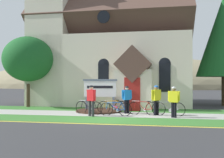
{
  "coord_description": "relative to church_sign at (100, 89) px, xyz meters",
  "views": [
    {
      "loc": [
        2.54,
        -12.6,
        1.89
      ],
      "look_at": [
        -0.22,
        3.19,
        2.0
      ],
      "focal_mm": 40.9,
      "sensor_mm": 36.0,
      "label": 1
    }
  ],
  "objects": [
    {
      "name": "bicycle_green",
      "position": [
        -0.27,
        -1.68,
        -0.97
      ],
      "size": [
        1.69,
        0.55,
        0.83
      ],
      "color": "black",
      "rests_on": "ground"
    },
    {
      "name": "church_sign",
      "position": [
        0.0,
        0.0,
        0.0
      ],
      "size": [
        2.18,
        0.15,
        1.99
      ],
      "color": "slate",
      "rests_on": "ground"
    },
    {
      "name": "cyclist_in_orange_jersey",
      "position": [
        4.37,
        -2.27,
        -0.43
      ],
      "size": [
        0.58,
        0.42,
        1.59
      ],
      "color": "black",
      "rests_on": "ground"
    },
    {
      "name": "yard_deciduous_tree",
      "position": [
        -5.67,
        1.52,
        2.11
      ],
      "size": [
        3.61,
        3.61,
        5.1
      ],
      "color": "#3D2D1E",
      "rests_on": "ground"
    },
    {
      "name": "church_building",
      "position": [
        -0.62,
        5.61,
        3.39
      ],
      "size": [
        12.53,
        9.97,
        12.88
      ],
      "color": "beige",
      "rests_on": "ground"
    },
    {
      "name": "sidewalk_slab",
      "position": [
        -0.16,
        -1.46,
        -1.35
      ],
      "size": [
        32.0,
        2.2,
        0.01
      ],
      "primitive_type": "cube",
      "color": "#A8A59E",
      "rests_on": "ground"
    },
    {
      "name": "bicycle_white",
      "position": [
        1.32,
        -2.01,
        -0.98
      ],
      "size": [
        1.74,
        0.09,
        0.8
      ],
      "color": "black",
      "rests_on": "ground"
    },
    {
      "name": "ground",
      "position": [
        0.96,
        0.96,
        -1.35
      ],
      "size": [
        140.0,
        140.0,
        0.0
      ],
      "primitive_type": "plane",
      "color": "#333335"
    },
    {
      "name": "curb_paint_stripe",
      "position": [
        -0.16,
        -4.8,
        -1.35
      ],
      "size": [
        28.0,
        0.16,
        0.01
      ],
      "primitive_type": "cube",
      "color": "yellow",
      "rests_on": "ground"
    },
    {
      "name": "bicycle_red",
      "position": [
        0.97,
        -1.04,
        -0.97
      ],
      "size": [
        1.67,
        0.53,
        0.8
      ],
      "color": "black",
      "rests_on": "ground"
    },
    {
      "name": "cyclist_in_yellow_jersey",
      "position": [
        1.81,
        -1.0,
        -0.43
      ],
      "size": [
        0.55,
        0.51,
        1.59
      ],
      "color": "black",
      "rests_on": "ground"
    },
    {
      "name": "grass_verge",
      "position": [
        -0.16,
        -3.6,
        -1.35
      ],
      "size": [
        32.0,
        2.1,
        0.01
      ],
      "primitive_type": "cube",
      "color": "#38722D",
      "rests_on": "ground"
    },
    {
      "name": "cyclist_in_white_jersey",
      "position": [
        0.08,
        -2.48,
        -0.39
      ],
      "size": [
        0.56,
        0.49,
        1.65
      ],
      "color": "#2D2D33",
      "rests_on": "ground"
    },
    {
      "name": "flower_bed",
      "position": [
        0.0,
        -0.38,
        -1.28
      ],
      "size": [
        2.78,
        2.78,
        0.34
      ],
      "color": "#382319",
      "rests_on": "ground"
    },
    {
      "name": "bicycle_yellow",
      "position": [
        4.13,
        -1.61,
        -0.97
      ],
      "size": [
        1.77,
        0.37,
        0.85
      ],
      "color": "black",
      "rests_on": "ground"
    },
    {
      "name": "bicycle_black",
      "position": [
        2.77,
        -1.47,
        -0.98
      ],
      "size": [
        1.71,
        0.3,
        0.8
      ],
      "color": "black",
      "rests_on": "ground"
    },
    {
      "name": "roadside_conifer",
      "position": [
        8.56,
        4.87,
        3.96
      ],
      "size": [
        4.12,
        4.12,
        8.44
      ],
      "color": "#3D2D1E",
      "rests_on": "ground"
    },
    {
      "name": "distant_hill",
      "position": [
        -5.85,
        57.9,
        -1.35
      ],
      "size": [
        90.34,
        43.2,
        16.93
      ],
      "primitive_type": "ellipsoid",
      "color": "#847A5B",
      "rests_on": "ground"
    },
    {
      "name": "cyclist_in_green_jersey",
      "position": [
        3.49,
        -1.5,
        -0.4
      ],
      "size": [
        0.53,
        0.5,
        1.64
      ],
      "color": "black",
      "rests_on": "ground"
    },
    {
      "name": "church_lawn",
      "position": [
        -0.16,
        0.75,
        -1.35
      ],
      "size": [
        24.0,
        2.22,
        0.01
      ],
      "primitive_type": "cube",
      "color": "#38722D",
      "rests_on": "ground"
    }
  ]
}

